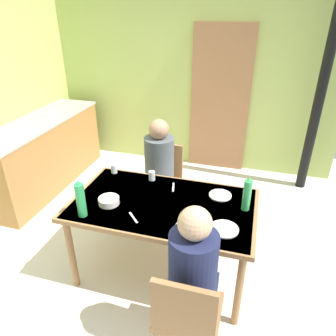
% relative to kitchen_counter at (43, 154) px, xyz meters
% --- Properties ---
extents(ground_plane, '(5.92, 5.92, 0.00)m').
position_rel_kitchen_counter_xyz_m(ground_plane, '(1.65, -1.03, -0.45)').
color(ground_plane, silver).
extents(wall_back, '(4.15, 0.10, 2.89)m').
position_rel_kitchen_counter_xyz_m(wall_back, '(1.65, 1.24, 0.99)').
color(wall_back, '#A9BC63').
rests_on(wall_back, ground_plane).
extents(door_wooden, '(0.80, 0.05, 2.00)m').
position_rel_kitchen_counter_xyz_m(door_wooden, '(2.12, 1.16, 0.55)').
color(door_wooden, '#9A6844').
rests_on(door_wooden, ground_plane).
extents(stove_pipe_column, '(0.12, 0.12, 2.89)m').
position_rel_kitchen_counter_xyz_m(stove_pipe_column, '(3.32, 0.89, 0.99)').
color(stove_pipe_column, black).
rests_on(stove_pipe_column, ground_plane).
extents(kitchen_counter, '(0.61, 1.97, 0.91)m').
position_rel_kitchen_counter_xyz_m(kitchen_counter, '(0.00, 0.00, 0.00)').
color(kitchen_counter, '#9C6938').
rests_on(kitchen_counter, ground_plane).
extents(dining_table, '(1.52, 0.89, 0.75)m').
position_rel_kitchen_counter_xyz_m(dining_table, '(1.98, -1.08, 0.22)').
color(dining_table, '#976A40').
rests_on(dining_table, ground_plane).
extents(chair_near_diner, '(0.40, 0.40, 0.87)m').
position_rel_kitchen_counter_xyz_m(chair_near_diner, '(2.38, -1.88, 0.05)').
color(chair_near_diner, '#976A40').
rests_on(chair_near_diner, ground_plane).
extents(chair_far_diner, '(0.40, 0.40, 0.87)m').
position_rel_kitchen_counter_xyz_m(chair_far_diner, '(1.74, -0.28, 0.05)').
color(chair_far_diner, '#976A40').
rests_on(chair_far_diner, ground_plane).
extents(person_near_diner, '(0.30, 0.37, 0.77)m').
position_rel_kitchen_counter_xyz_m(person_near_diner, '(2.38, -1.74, 0.33)').
color(person_near_diner, '#202842').
rests_on(person_near_diner, ground_plane).
extents(person_far_diner, '(0.30, 0.37, 0.77)m').
position_rel_kitchen_counter_xyz_m(person_far_diner, '(1.74, -0.42, 0.33)').
color(person_far_diner, '#44495E').
rests_on(person_far_diner, ground_plane).
extents(water_bottle_green_near, '(0.06, 0.06, 0.29)m').
position_rel_kitchen_counter_xyz_m(water_bottle_green_near, '(2.64, -0.98, 0.43)').
color(water_bottle_green_near, green).
rests_on(water_bottle_green_near, dining_table).
extents(water_bottle_green_far, '(0.07, 0.07, 0.31)m').
position_rel_kitchen_counter_xyz_m(water_bottle_green_far, '(1.43, -1.41, 0.44)').
color(water_bottle_green_far, green).
rests_on(water_bottle_green_far, dining_table).
extents(serving_bowl_center, '(0.17, 0.17, 0.05)m').
position_rel_kitchen_counter_xyz_m(serving_bowl_center, '(1.56, -1.21, 0.32)').
color(serving_bowl_center, silver).
rests_on(serving_bowl_center, dining_table).
extents(dinner_plate_near_left, '(0.20, 0.20, 0.01)m').
position_rel_kitchen_counter_xyz_m(dinner_plate_near_left, '(2.26, -1.35, 0.30)').
color(dinner_plate_near_left, white).
rests_on(dinner_plate_near_left, dining_table).
extents(dinner_plate_near_right, '(0.19, 0.19, 0.01)m').
position_rel_kitchen_counter_xyz_m(dinner_plate_near_right, '(2.42, -0.84, 0.30)').
color(dinner_plate_near_right, white).
rests_on(dinner_plate_near_right, dining_table).
extents(dinner_plate_far_center, '(0.21, 0.21, 0.01)m').
position_rel_kitchen_counter_xyz_m(dinner_plate_far_center, '(2.51, -1.29, 0.30)').
color(dinner_plate_far_center, white).
rests_on(dinner_plate_far_center, dining_table).
extents(drinking_glass_by_near_diner, '(0.06, 0.06, 0.09)m').
position_rel_kitchen_counter_xyz_m(drinking_glass_by_near_diner, '(1.77, -0.74, 0.34)').
color(drinking_glass_by_near_diner, silver).
rests_on(drinking_glass_by_near_diner, dining_table).
extents(drinking_glass_by_far_diner, '(0.06, 0.06, 0.09)m').
position_rel_kitchen_counter_xyz_m(drinking_glass_by_far_diner, '(1.38, -0.71, 0.34)').
color(drinking_glass_by_far_diner, silver).
rests_on(drinking_glass_by_far_diner, dining_table).
extents(cutlery_knife_near, '(0.12, 0.12, 0.00)m').
position_rel_kitchen_counter_xyz_m(cutlery_knife_near, '(1.82, -1.34, 0.30)').
color(cutlery_knife_near, silver).
rests_on(cutlery_knife_near, dining_table).
extents(cutlery_fork_near, '(0.05, 0.15, 0.00)m').
position_rel_kitchen_counter_xyz_m(cutlery_fork_near, '(2.00, -0.82, 0.30)').
color(cutlery_fork_near, silver).
rests_on(cutlery_fork_near, dining_table).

